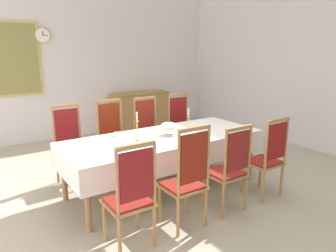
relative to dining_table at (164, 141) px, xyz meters
name	(u,v)px	position (x,y,z in m)	size (l,w,h in m)	color
ground	(167,192)	(0.00, -0.07, -0.73)	(6.82, 7.10, 0.04)	#B2A893
back_wall	(76,57)	(0.00, 3.52, 1.04)	(6.82, 0.08, 3.50)	silver
right_wall	(320,59)	(3.45, -0.07, 1.04)	(0.08, 7.10, 3.50)	silver
dining_table	(164,141)	(0.00, 0.00, 0.00)	(2.74, 1.08, 0.78)	#9D6D45
tablecloth	(164,141)	(0.00, 0.00, 0.00)	(2.76, 1.10, 0.32)	white
chair_south_a	(131,196)	(-1.01, -0.95, -0.14)	(0.44, 0.42, 1.12)	#A8763D
chair_north_a	(71,145)	(-1.01, 0.95, -0.13)	(0.44, 0.42, 1.16)	#AB7243
chair_south_b	(187,178)	(-0.33, -0.95, -0.12)	(0.44, 0.42, 1.19)	#A57E39
chair_north_b	(113,138)	(-0.33, 0.95, -0.12)	(0.44, 0.42, 1.18)	#9E7244
chair_south_c	(229,168)	(0.32, -0.94, -0.15)	(0.44, 0.42, 1.10)	#AB763F
chair_north_c	(149,132)	(0.32, 0.95, -0.13)	(0.44, 0.42, 1.16)	#9B703F
chair_south_d	(267,157)	(1.01, -0.94, -0.15)	(0.44, 0.42, 1.10)	#A7733F
chair_north_d	(182,127)	(1.01, 0.95, -0.13)	(0.44, 0.42, 1.15)	#AA7439
soup_tureen	(169,128)	(0.08, 0.00, 0.17)	(0.25, 0.25, 0.20)	white
candlestick_west	(137,129)	(-0.41, 0.00, 0.23)	(0.07, 0.07, 0.38)	gold
candlestick_east	(188,122)	(0.41, 0.00, 0.21)	(0.07, 0.07, 0.34)	gold
bowl_near_left	(150,148)	(-0.46, -0.40, 0.09)	(0.16, 0.16, 0.03)	white
bowl_near_right	(118,134)	(-0.50, 0.39, 0.10)	(0.15, 0.15, 0.04)	white
spoon_primary	(141,150)	(-0.57, -0.37, 0.08)	(0.03, 0.18, 0.01)	gold
spoon_secondary	(111,136)	(-0.61, 0.41, 0.08)	(0.03, 0.18, 0.01)	gold
sideboard	(140,111)	(1.40, 3.21, -0.26)	(1.44, 0.48, 0.90)	#A37542
mounted_clock	(43,35)	(-0.68, 3.45, 1.49)	(0.31, 0.06, 0.31)	#D1B251
framed_painting	(9,59)	(-1.34, 3.46, 1.03)	(1.15, 0.05, 1.45)	#D1B251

